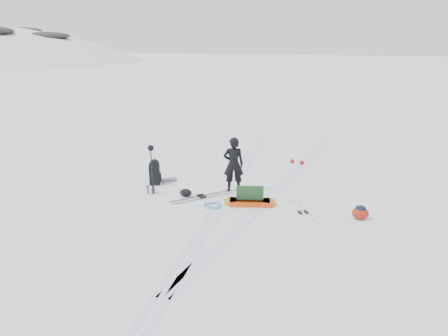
{
  "coord_description": "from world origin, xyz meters",
  "views": [
    {
      "loc": [
        3.4,
        -11.09,
        4.5
      ],
      "look_at": [
        0.01,
        0.11,
        0.95
      ],
      "focal_mm": 35.0,
      "sensor_mm": 36.0,
      "label": 1
    }
  ],
  "objects": [
    {
      "name": "ground",
      "position": [
        0.0,
        0.0,
        0.0
      ],
      "size": [
        200.0,
        200.0,
        0.0
      ],
      "primitive_type": "plane",
      "color": "white",
      "rests_on": "ground"
    },
    {
      "name": "ski_tracks",
      "position": [
        0.61,
        0.88,
        0.0
      ],
      "size": [
        3.38,
        17.97,
        0.01
      ],
      "color": "silver",
      "rests_on": "ground"
    },
    {
      "name": "skier",
      "position": [
        0.06,
        0.92,
        0.83
      ],
      "size": [
        0.7,
        0.56,
        1.66
      ],
      "primitive_type": "imported",
      "rotation": [
        0.0,
        0.0,
        3.45
      ],
      "color": "black",
      "rests_on": "ground"
    },
    {
      "name": "pulk_sled",
      "position": [
        0.81,
        -0.05,
        0.21
      ],
      "size": [
        1.48,
        0.72,
        0.55
      ],
      "rotation": [
        0.0,
        0.0,
        0.23
      ],
      "color": "#E7410D",
      "rests_on": "ground"
    },
    {
      "name": "expedition_rucksack",
      "position": [
        -2.42,
        0.8,
        0.37
      ],
      "size": [
        0.74,
        0.74,
        0.81
      ],
      "rotation": [
        0.0,
        0.0,
        0.32
      ],
      "color": "black",
      "rests_on": "ground"
    },
    {
      "name": "ski_poles_black",
      "position": [
        -2.15,
        -0.04,
        1.22
      ],
      "size": [
        0.18,
        0.19,
        1.5
      ],
      "rotation": [
        0.0,
        0.0,
        -0.04
      ],
      "color": "black",
      "rests_on": "ground"
    },
    {
      "name": "ski_poles_silver",
      "position": [
        2.0,
        0.41,
        1.06
      ],
      "size": [
        0.4,
        0.19,
        1.27
      ],
      "rotation": [
        0.0,
        0.0,
        -0.05
      ],
      "color": "silver",
      "rests_on": "ground"
    },
    {
      "name": "touring_skis_grey",
      "position": [
        -0.67,
        0.09,
        0.02
      ],
      "size": [
        1.53,
        1.6,
        0.07
      ],
      "rotation": [
        0.0,
        0.0,
        0.81
      ],
      "color": "#9A9DA3",
      "rests_on": "ground"
    },
    {
      "name": "touring_skis_white",
      "position": [
        2.3,
        -0.27,
        0.01
      ],
      "size": [
        1.15,
        1.63,
        0.06
      ],
      "rotation": [
        0.0,
        0.0,
        -1.01
      ],
      "color": "white",
      "rests_on": "ground"
    },
    {
      "name": "rope_coil",
      "position": [
        -0.13,
        -0.47,
        0.03
      ],
      "size": [
        0.67,
        0.67,
        0.06
      ],
      "rotation": [
        0.0,
        0.0,
        -0.42
      ],
      "color": "#5AABDA",
      "rests_on": "ground"
    },
    {
      "name": "small_daypack",
      "position": [
        3.75,
        -0.19,
        0.18
      ],
      "size": [
        0.45,
        0.35,
        0.37
      ],
      "rotation": [
        0.0,
        0.0,
        -0.07
      ],
      "color": "maroon",
      "rests_on": "ground"
    },
    {
      "name": "thermos_pair",
      "position": [
        -2.23,
        -0.02,
        0.12
      ],
      "size": [
        0.19,
        0.24,
        0.26
      ],
      "rotation": [
        0.0,
        0.0,
        0.19
      ],
      "color": "slate",
      "rests_on": "ground"
    },
    {
      "name": "stuff_sack",
      "position": [
        -1.14,
        0.06,
        0.11
      ],
      "size": [
        0.39,
        0.32,
        0.22
      ],
      "rotation": [
        0.0,
        0.0,
        0.16
      ],
      "color": "black",
      "rests_on": "ground"
    }
  ]
}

